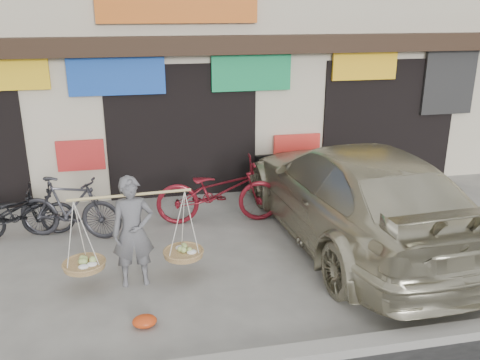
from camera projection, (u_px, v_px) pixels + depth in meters
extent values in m
plane|color=gray|center=(209.00, 277.00, 7.42)|extent=(70.00, 70.00, 0.00)
cube|color=beige|center=(167.00, 17.00, 12.31)|extent=(14.00, 6.00, 7.00)
cube|color=black|center=(180.00, 46.00, 9.53)|extent=(14.00, 0.35, 0.35)
cube|color=black|center=(181.00, 129.00, 10.46)|extent=(3.00, 0.60, 2.70)
cube|color=black|center=(383.00, 120.00, 11.32)|extent=(3.00, 0.60, 2.70)
cube|color=yellow|center=(3.00, 74.00, 9.13)|extent=(1.60, 0.08, 0.60)
cube|color=#1848B2|center=(117.00, 76.00, 9.55)|extent=(1.80, 0.08, 0.70)
cube|color=#138A4E|center=(251.00, 73.00, 10.05)|extent=(1.60, 0.08, 0.70)
cube|color=yellow|center=(365.00, 65.00, 10.47)|extent=(1.40, 0.08, 0.60)
cube|color=black|center=(449.00, 82.00, 10.99)|extent=(1.20, 0.08, 1.40)
cube|color=red|center=(81.00, 155.00, 9.88)|extent=(0.90, 0.08, 0.60)
cube|color=red|center=(297.00, 148.00, 10.76)|extent=(1.00, 0.08, 0.60)
cube|color=#D15D19|center=(178.00, 9.00, 9.39)|extent=(3.00, 0.08, 0.50)
imported|color=#5D5D61|center=(133.00, 232.00, 7.01)|extent=(0.60, 0.41, 1.60)
cylinder|color=tan|center=(130.00, 195.00, 6.83)|extent=(1.65, 0.13, 0.04)
cylinder|color=#9C794A|center=(84.00, 265.00, 6.98)|extent=(0.56, 0.56, 0.07)
ellipsoid|color=#A5BF66|center=(84.00, 261.00, 6.96)|extent=(0.39, 0.39, 0.10)
cylinder|color=#9C794A|center=(184.00, 253.00, 7.31)|extent=(0.56, 0.56, 0.07)
ellipsoid|color=#A5BF66|center=(183.00, 249.00, 7.29)|extent=(0.39, 0.39, 0.10)
imported|color=black|center=(3.00, 214.00, 8.51)|extent=(1.76, 0.76, 0.90)
imported|color=#2D2D33|center=(69.00, 208.00, 8.53)|extent=(1.87, 1.05, 1.08)
imported|color=maroon|center=(219.00, 191.00, 9.15)|extent=(2.30, 0.96, 1.18)
imported|color=black|center=(22.00, 213.00, 8.57)|extent=(1.76, 0.76, 0.90)
imported|color=#B4AD91|center=(352.00, 193.00, 8.38)|extent=(2.66, 5.82, 1.65)
cube|color=black|center=(293.00, 163.00, 10.93)|extent=(1.70, 0.20, 0.45)
cube|color=silver|center=(292.00, 167.00, 11.03)|extent=(0.45, 0.05, 0.12)
ellipsoid|color=#C73C12|center=(145.00, 321.00, 6.26)|extent=(0.31, 0.25, 0.14)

